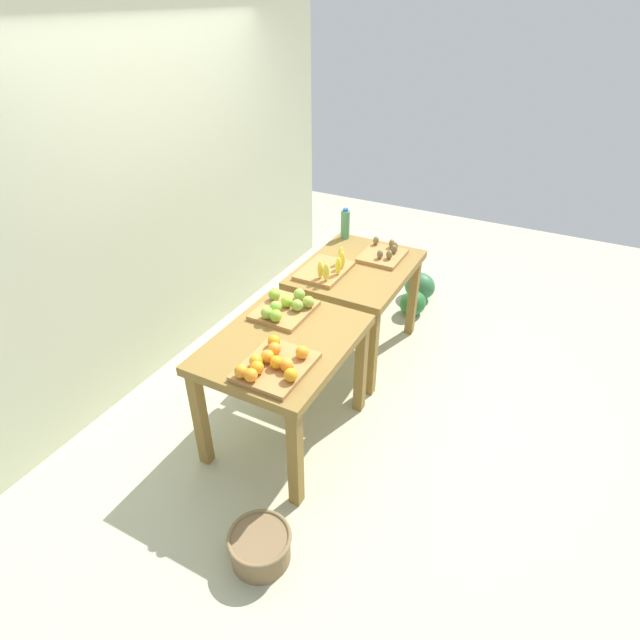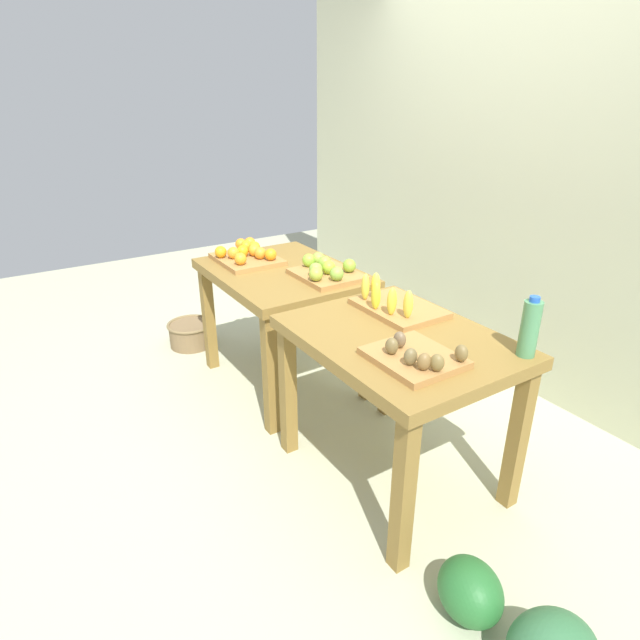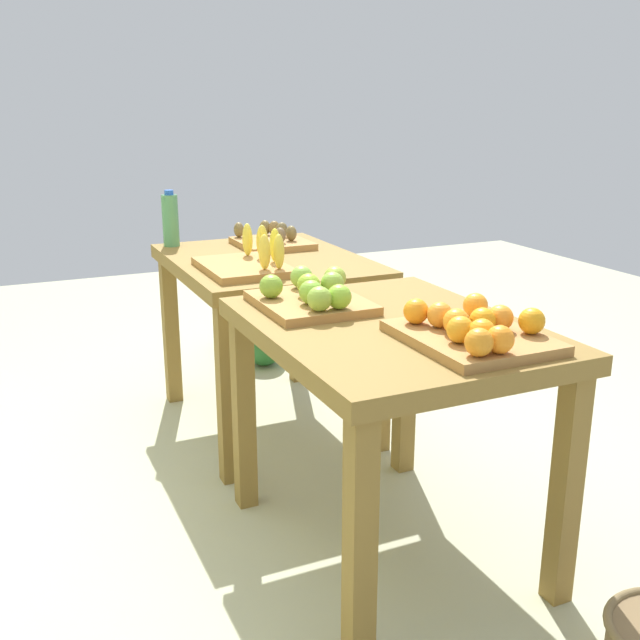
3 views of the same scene
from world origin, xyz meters
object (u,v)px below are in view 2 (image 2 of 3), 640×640
Objects in this scene: display_table_right at (398,358)px; banana_crate at (395,305)px; orange_bin at (247,255)px; wicker_basket at (191,333)px; kiwi_bin at (415,357)px; display_table_left at (283,287)px; watermelon_pile at (517,626)px; water_bottle at (530,328)px; apple_bin at (326,271)px.

banana_crate reaches higher than display_table_right.
orange_bin is 0.98m from wicker_basket.
banana_crate is at bearing 149.11° from kiwi_bin.
watermelon_pile is at bearing -6.47° from display_table_left.
display_table_left is at bearing 173.53° from watermelon_pile.
display_table_left reaches higher than wicker_basket.
orange_bin is at bearing -175.61° from display_table_right.
display_table_left is 1.12m from display_table_right.
banana_crate reaches higher than orange_bin.
display_table_right is 2.99× the size of wicker_basket.
watermelon_pile reaches higher than wicker_basket.
display_table_right is 2.30× the size of orange_bin.
water_bottle is 1.10m from watermelon_pile.
orange_bin is (-0.28, -0.11, 0.16)m from display_table_left.
banana_crate is (-0.22, 0.15, 0.16)m from display_table_right.
wicker_basket is (-2.95, -0.11, -0.03)m from watermelon_pile.
wicker_basket is (-0.87, -0.35, -0.58)m from display_table_left.
watermelon_pile is at bearing -46.44° from water_bottle.
water_bottle is (1.29, 0.17, 0.08)m from apple_bin.
apple_bin reaches higher than wicker_basket.
apple_bin is at bearing 23.51° from wicker_basket.
banana_crate is 0.69m from water_bottle.
orange_bin reaches higher than wicker_basket.
kiwi_bin is at bearing -27.12° from display_table_right.
apple_bin is 1.98m from watermelon_pile.
display_table_left is 1.37m from kiwi_bin.
water_bottle is (1.56, 0.32, 0.24)m from display_table_left.
banana_crate reaches higher than watermelon_pile.
orange_bin is 0.70× the size of watermelon_pile.
display_table_right is at bearing 166.22° from watermelon_pile.
apple_bin reaches higher than kiwi_bin.
banana_crate is at bearing 9.80° from display_table_left.
orange_bin reaches higher than kiwi_bin.
orange_bin is 2.47m from watermelon_pile.
apple_bin is (0.55, 0.25, 0.00)m from orange_bin.
watermelon_pile is at bearing -8.94° from kiwi_bin.
water_bottle is (0.66, 0.16, 0.09)m from banana_crate.
orange_bin is (-1.40, -0.11, 0.16)m from display_table_right.
kiwi_bin is 0.49m from water_bottle.
display_table_left is 3.92× the size of water_bottle.
apple_bin is 1.45m from wicker_basket.
banana_crate reaches higher than display_table_left.
wicker_basket is at bearing -177.79° from watermelon_pile.
display_table_right is 3.92× the size of water_bottle.
apple_bin is at bearing 170.16° from display_table_right.
apple_bin is (-0.85, 0.15, 0.16)m from display_table_right.
apple_bin reaches higher than display_table_left.
display_table_left is 1.61× the size of watermelon_pile.
wicker_basket is (-1.76, -0.50, -0.73)m from banana_crate.
apple_bin is 1.30m from water_bottle.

